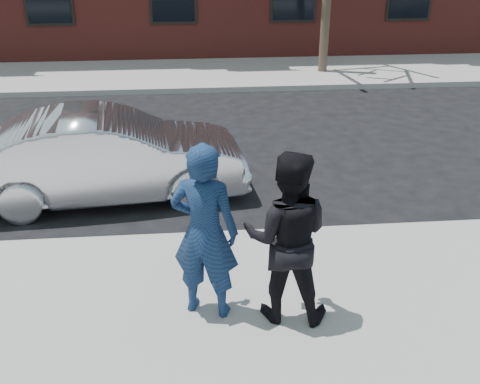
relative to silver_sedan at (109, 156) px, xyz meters
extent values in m
plane|color=black|center=(0.83, -3.19, -0.73)|extent=(100.00, 100.00, 0.00)
cube|color=#9C9993|center=(0.83, -3.44, -0.66)|extent=(50.00, 3.50, 0.15)
cube|color=#999691|center=(0.83, -1.64, -0.66)|extent=(50.00, 0.10, 0.15)
cube|color=#9C9993|center=(0.83, 8.06, -0.66)|extent=(50.00, 3.50, 0.15)
cube|color=#999691|center=(0.83, 6.26, -0.66)|extent=(50.00, 0.10, 0.15)
imported|color=silver|center=(0.00, 0.00, 0.00)|extent=(4.60, 2.02, 1.47)
imported|color=navy|center=(1.46, -3.40, 0.44)|extent=(0.86, 0.70, 2.05)
cube|color=black|center=(1.48, -3.17, 0.71)|extent=(0.11, 0.14, 0.08)
imported|color=black|center=(2.33, -3.53, 0.41)|extent=(1.10, 0.94, 1.98)
cube|color=black|center=(2.23, -3.33, 0.51)|extent=(0.08, 0.14, 0.06)
camera|label=1|loc=(1.37, -8.65, 3.44)|focal=42.00mm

